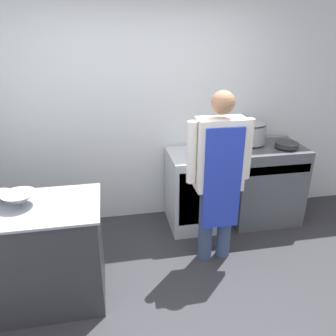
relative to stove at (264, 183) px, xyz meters
The scene contains 10 objects.
ground_plane 1.96m from the stove, 135.00° to the right, with size 14.00×14.00×0.00m, color #2D2D33.
wall_back 1.65m from the stove, 164.30° to the left, with size 8.00×0.05×2.70m.
prep_counter 2.66m from the stove, 160.21° to the right, with size 1.21×0.67×0.90m.
stove is the anchor object (origin of this frame).
fridge_unit 0.86m from the stove, behind, with size 0.57×0.62×0.89m.
person_cook 1.14m from the stove, 142.20° to the right, with size 0.62×0.24×1.70m.
mixing_bowl 2.69m from the stove, 160.90° to the right, with size 0.26×0.26×0.11m.
small_bowl 2.81m from the stove, 164.17° to the right, with size 0.17×0.17×0.07m.
stock_pot 0.65m from the stove, 149.52° to the left, with size 0.34×0.34×0.26m.
saute_pan 0.55m from the stove, 32.97° to the right, with size 0.25×0.25×0.05m.
Camera 1 is at (-0.44, -1.93, 2.15)m, focal length 35.00 mm.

